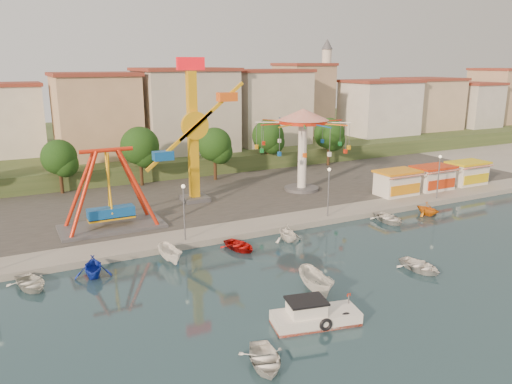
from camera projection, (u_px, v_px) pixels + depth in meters
ground at (340, 282)px, 38.69m from camera, size 200.00×200.00×0.00m
quay_deck at (137, 153)px, 91.95m from camera, size 200.00×100.00×0.60m
asphalt_pad at (200, 190)px, 64.34m from camera, size 90.00×28.00×0.01m
hill_terrace at (130, 143)px, 95.95m from camera, size 200.00×60.00×3.00m
pirate_ship_ride at (109, 191)px, 48.57m from camera, size 10.00×5.00×8.00m
kamikaze_tower at (197, 135)px, 57.35m from camera, size 8.07×3.10×16.50m
wave_swinger at (303, 131)px, 62.27m from camera, size 11.60×11.60×10.40m
booth_left at (397, 182)px, 61.55m from camera, size 5.40×3.78×3.08m
booth_mid at (433, 177)px, 64.24m from camera, size 5.40×3.78×3.08m
booth_right at (467, 173)px, 67.05m from camera, size 5.40×3.78×3.08m
lamp_post_1 at (184, 214)px, 45.54m from camera, size 0.14×0.14×5.00m
lamp_post_2 at (328, 194)px, 52.64m from camera, size 0.14×0.14×5.00m
lamp_post_3 at (438, 178)px, 59.74m from camera, size 0.14×0.14×5.00m
tree_1 at (59, 157)px, 61.46m from camera, size 4.35×4.35×6.80m
tree_2 at (140, 146)px, 65.34m from camera, size 5.02×5.02×7.85m
tree_3 at (215, 145)px, 68.63m from camera, size 4.68×4.68×7.32m
tree_4 at (268, 136)px, 75.59m from camera, size 4.86×4.86×7.60m
tree_5 at (329, 133)px, 78.47m from camera, size 4.83×4.83×7.54m
building_1 at (6, 129)px, 71.59m from camera, size 12.33×9.01×8.63m
building_2 at (98, 115)px, 77.59m from camera, size 11.95×9.28×11.23m
building_3 at (189, 119)px, 81.25m from camera, size 12.59×10.50×9.20m
building_4 at (253, 113)px, 90.14m from camera, size 10.75×9.23×9.24m
building_5 at (320, 106)px, 94.18m from camera, size 12.77×10.96×11.21m
building_6 at (375, 101)px, 97.93m from camera, size 8.23×8.98×12.36m
building_7 at (402, 106)px, 107.89m from camera, size 11.59×10.93×8.76m
building_8 at (473, 97)px, 107.97m from camera, size 12.84×9.28×12.58m
building_9 at (502, 102)px, 116.77m from camera, size 12.95×9.17×9.21m
minaret at (326, 83)px, 97.96m from camera, size 2.80×2.80×18.00m
cabin_motorboat at (314, 317)px, 32.28m from camera, size 5.99×3.28×2.00m
rowboat_a at (420, 266)px, 40.70m from camera, size 3.06×4.05×0.79m
rowboat_b at (265, 360)px, 27.90m from camera, size 3.53×4.26×0.76m
skiff at (316, 283)px, 36.55m from camera, size 2.28×4.61×1.71m
moored_boat_0 at (30, 283)px, 37.53m from camera, size 3.72×4.48×0.80m
moored_boat_1 at (93, 266)px, 39.44m from camera, size 3.44×3.80×1.76m
moored_boat_2 at (170, 254)px, 42.30m from camera, size 1.66×3.89×1.47m
moored_boat_3 at (240, 246)px, 45.27m from camera, size 3.40×4.17×0.76m
moored_boat_4 at (288, 233)px, 47.41m from camera, size 2.67×3.09×1.63m
moored_boat_6 at (389, 218)px, 53.09m from camera, size 3.20×4.29×0.85m
moored_boat_7 at (428, 209)px, 55.47m from camera, size 2.84×3.18×1.52m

